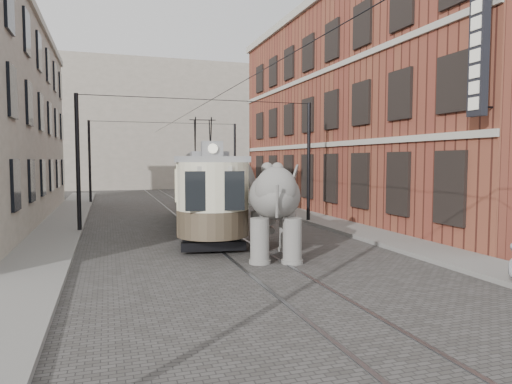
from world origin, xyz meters
name	(u,v)px	position (x,y,z in m)	size (l,w,h in m)	color
ground	(243,252)	(0.00, 0.00, 0.00)	(120.00, 120.00, 0.00)	#474441
tram_rails	(243,251)	(0.00, 0.00, 0.01)	(1.54, 80.00, 0.02)	slate
sidewalk_right	(392,240)	(6.00, 0.00, 0.07)	(2.00, 60.00, 0.15)	slate
sidewalk_left	(37,262)	(-6.50, 0.00, 0.07)	(2.00, 60.00, 0.15)	slate
brick_building	(377,112)	(11.00, 9.00, 6.00)	(8.00, 26.00, 12.00)	brown
distant_block	(146,127)	(0.00, 40.00, 7.00)	(28.00, 10.00, 14.00)	gray
catenary	(207,164)	(-0.20, 5.00, 3.00)	(11.00, 30.20, 6.00)	black
tram	(203,173)	(-0.15, 6.10, 2.54)	(2.64, 12.78, 5.07)	beige
elephant	(275,210)	(0.76, -1.14, 1.56)	(2.80, 5.08, 3.11)	slate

